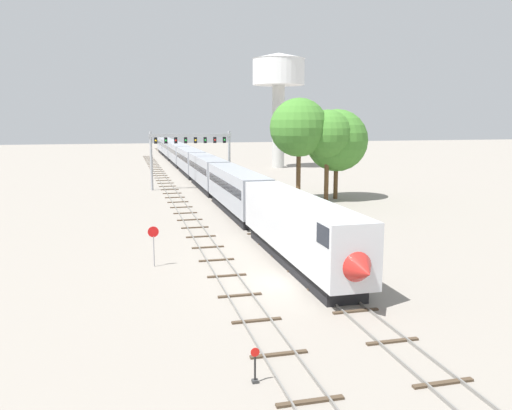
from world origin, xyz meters
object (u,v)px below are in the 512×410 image
(signal_gantry, at_px, (191,146))
(switch_stand, at_px, (255,370))
(passenger_train, at_px, (190,161))
(trackside_tree_mid, at_px, (299,128))
(trackside_tree_right, at_px, (327,135))
(water_tower, at_px, (279,77))
(trackside_tree_left, at_px, (337,141))
(stop_sign, at_px, (154,241))

(signal_gantry, xyz_separation_m, switch_stand, (-4.85, -58.40, -5.79))
(passenger_train, xyz_separation_m, switch_stand, (-7.10, -78.89, -2.09))
(switch_stand, relative_size, trackside_tree_mid, 0.11)
(switch_stand, relative_size, trackside_tree_right, 0.13)
(switch_stand, xyz_separation_m, trackside_tree_right, (19.90, 42.59, 7.80))
(passenger_train, bearing_deg, water_tower, 26.04)
(signal_gantry, xyz_separation_m, trackside_tree_right, (15.05, -15.81, 2.01))
(passenger_train, relative_size, trackside_tree_right, 12.78)
(trackside_tree_mid, bearing_deg, trackside_tree_right, -8.03)
(signal_gantry, relative_size, trackside_tree_left, 1.05)
(switch_stand, height_order, stop_sign, stop_sign)
(switch_stand, distance_m, trackside_tree_left, 49.68)
(signal_gantry, bearing_deg, passenger_train, 83.73)
(trackside_tree_mid, xyz_separation_m, trackside_tree_right, (3.55, -0.50, -0.89))
(trackside_tree_left, distance_m, trackside_tree_right, 2.54)
(trackside_tree_right, bearing_deg, signal_gantry, 133.58)
(signal_gantry, distance_m, stop_sign, 41.74)
(signal_gantry, height_order, water_tower, water_tower)
(passenger_train, relative_size, trackside_tree_mid, 11.37)
(passenger_train, bearing_deg, trackside_tree_right, -70.58)
(stop_sign, relative_size, trackside_tree_left, 0.25)
(passenger_train, relative_size, trackside_tree_left, 12.68)
(water_tower, relative_size, switch_stand, 16.33)
(trackside_tree_right, bearing_deg, passenger_train, 109.42)
(water_tower, bearing_deg, stop_sign, -112.97)
(signal_gantry, xyz_separation_m, water_tower, (22.38, 30.32, 12.71))
(passenger_train, height_order, switch_stand, passenger_train)
(switch_stand, distance_m, trackside_tree_mid, 46.90)
(trackside_tree_left, bearing_deg, signal_gantry, 139.82)
(passenger_train, distance_m, trackside_tree_right, 38.91)
(water_tower, bearing_deg, signal_gantry, -126.43)
(water_tower, bearing_deg, trackside_tree_right, -99.03)
(water_tower, distance_m, switch_stand, 94.63)
(passenger_train, xyz_separation_m, water_tower, (20.13, 9.84, 16.40))
(trackside_tree_left, relative_size, trackside_tree_right, 1.01)
(signal_gantry, distance_m, water_tower, 39.77)
(water_tower, distance_m, trackside_tree_mid, 47.93)
(signal_gantry, bearing_deg, trackside_tree_mid, -53.10)
(signal_gantry, relative_size, trackside_tree_mid, 0.94)
(stop_sign, relative_size, trackside_tree_mid, 0.22)
(stop_sign, bearing_deg, trackside_tree_mid, 52.92)
(passenger_train, xyz_separation_m, trackside_tree_mid, (9.24, -35.79, 6.59))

